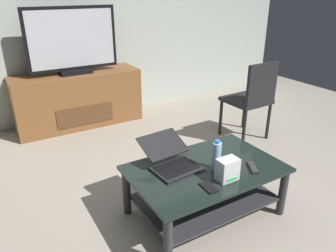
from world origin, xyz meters
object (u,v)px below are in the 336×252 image
Objects in this scene: coffee_table at (205,182)px; dining_chair at (252,97)px; water_bottle_near at (216,156)px; tv_remote at (253,168)px; media_cabinet at (78,99)px; television at (72,42)px; router_box at (227,169)px; cell_phone at (209,187)px; laptop at (171,159)px.

dining_chair is (1.24, 0.82, 0.23)m from coffee_table.
dining_chair is at bearing 33.40° from coffee_table.
dining_chair is at bearing 36.14° from water_bottle_near.
tv_remote is (-0.96, -1.01, -0.09)m from dining_chair.
tv_remote is at bearing -31.13° from water_bottle_near.
media_cabinet is 0.70m from television.
water_bottle_near is at bearing -143.86° from dining_chair.
router_box is at bearing -98.39° from water_bottle_near.
cell_phone is at bearing -86.62° from television.
laptop is 0.38m from cell_phone.
television reaches higher than cell_phone.
television reaches higher than media_cabinet.
cell_phone is at bearing -138.79° from water_bottle_near.
dining_chair is 3.95× the size of water_bottle_near.
coffee_table is 6.92× the size of tv_remote.
media_cabinet is 1.68× the size of dining_chair.
laptop is (-0.21, 0.15, 0.18)m from coffee_table.
router_box is (0.32, -2.42, -0.55)m from television.
television is (0.00, -0.02, 0.70)m from media_cabinet.
router_box is at bearing -56.46° from laptop.
dining_chair reaches higher than water_bottle_near.
television is at bearing -90.00° from media_cabinet.
cell_phone is at bearing -172.79° from router_box.
router_box is 0.98× the size of tv_remote.
media_cabinet is 2.33m from water_bottle_near.
dining_chair is 1.73m from cell_phone.
dining_chair is at bearing -42.99° from media_cabinet.
water_bottle_near is at bearing 177.97° from tv_remote.
coffee_table is at bearing -36.67° from laptop.
media_cabinet is at bearing 90.00° from television.
coffee_table is 0.36m from tv_remote.
router_box is (-1.21, -1.02, -0.02)m from dining_chair.
television is at bearing 98.48° from water_bottle_near.
water_bottle_near is at bearing -45.50° from coffee_table.
laptop is at bearing -87.70° from television.
coffee_table is at bearing 98.10° from router_box.
television is 2.50m from router_box.
cell_phone is at bearing -86.65° from media_cabinet.
water_bottle_near is 0.28m from cell_phone.
media_cabinet is at bearing 132.25° from tv_remote.
media_cabinet reaches higher than laptop.
cell_phone is (-0.14, -0.22, 0.13)m from coffee_table.
coffee_table is 1.06× the size of television.
water_bottle_near reaches higher than laptop.
dining_chair reaches higher than media_cabinet.
tv_remote is (0.28, -0.19, 0.13)m from coffee_table.
media_cabinet is 1.45× the size of television.
dining_chair is 6.45× the size of cell_phone.
dining_chair is 1.47m from water_bottle_near.
cell_phone is 0.43m from tv_remote.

